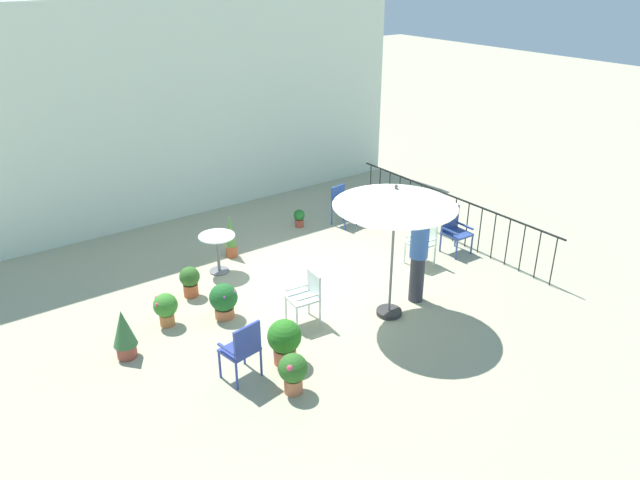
% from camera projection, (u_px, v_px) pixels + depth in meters
% --- Properties ---
extents(ground_plane, '(60.00, 60.00, 0.00)m').
position_uv_depth(ground_plane, '(311.00, 285.00, 11.42)').
color(ground_plane, '#A8A484').
extents(villa_facade, '(11.15, 0.30, 4.91)m').
position_uv_depth(villa_facade, '(193.00, 110.00, 13.83)').
color(villa_facade, silver).
rests_on(villa_facade, ground).
extents(terrace_railing, '(0.03, 5.61, 1.01)m').
position_uv_depth(terrace_railing, '(449.00, 210.00, 13.08)').
color(terrace_railing, black).
rests_on(terrace_railing, ground).
extents(patio_umbrella_0, '(2.02, 2.02, 2.39)m').
position_uv_depth(patio_umbrella_0, '(395.00, 198.00, 9.60)').
color(patio_umbrella_0, '#2D2D2D').
rests_on(patio_umbrella_0, ground).
extents(cafe_table_0, '(0.70, 0.70, 0.78)m').
position_uv_depth(cafe_table_0, '(218.00, 247.00, 11.70)').
color(cafe_table_0, silver).
rests_on(cafe_table_0, ground).
extents(patio_chair_0, '(0.50, 0.52, 0.91)m').
position_uv_depth(patio_chair_0, '(342.00, 203.00, 13.85)').
color(patio_chair_0, '#304DA0').
rests_on(patio_chair_0, ground).
extents(patio_chair_1, '(0.47, 0.45, 0.96)m').
position_uv_depth(patio_chair_1, '(424.00, 238.00, 12.05)').
color(patio_chair_1, white).
rests_on(patio_chair_1, ground).
extents(patio_chair_2, '(0.52, 0.47, 0.90)m').
position_uv_depth(patio_chair_2, '(307.00, 294.00, 10.07)').
color(patio_chair_2, silver).
rests_on(patio_chair_2, ground).
extents(patio_chair_3, '(0.56, 0.51, 0.96)m').
position_uv_depth(patio_chair_3, '(243.00, 347.00, 8.65)').
color(patio_chair_3, '#2F3F94').
rests_on(patio_chair_3, ground).
extents(patio_chair_4, '(0.50, 0.50, 0.95)m').
position_uv_depth(patio_chair_4, '(454.00, 228.00, 12.54)').
color(patio_chair_4, '#314891').
rests_on(patio_chair_4, ground).
extents(potted_plant_0, '(0.26, 0.26, 0.42)m').
position_uv_depth(potted_plant_0, '(299.00, 217.00, 13.84)').
color(potted_plant_0, '#AE4735').
rests_on(potted_plant_0, ground).
extents(potted_plant_1, '(0.41, 0.41, 0.58)m').
position_uv_depth(potted_plant_1, '(166.00, 307.00, 10.06)').
color(potted_plant_1, '#BD723C').
rests_on(potted_plant_1, ground).
extents(potted_plant_2, '(0.24, 0.24, 0.94)m').
position_uv_depth(potted_plant_2, '(231.00, 237.00, 12.36)').
color(potted_plant_2, '#AF5431').
rests_on(potted_plant_2, ground).
extents(potted_plant_3, '(0.37, 0.37, 0.58)m').
position_uv_depth(potted_plant_3, '(190.00, 280.00, 10.94)').
color(potted_plant_3, '#BC5832').
rests_on(potted_plant_3, ground).
extents(potted_plant_4, '(0.48, 0.48, 0.63)m').
position_uv_depth(potted_plant_4, '(224.00, 300.00, 10.28)').
color(potted_plant_4, '#C46C43').
rests_on(potted_plant_4, ground).
extents(potted_plant_5, '(0.45, 0.46, 0.62)m').
position_uv_depth(potted_plant_5, '(381.00, 209.00, 14.00)').
color(potted_plant_5, '#D1604B').
rests_on(potted_plant_5, ground).
extents(potted_plant_6, '(0.37, 0.37, 0.83)m').
position_uv_depth(potted_plant_6, '(124.00, 333.00, 9.20)').
color(potted_plant_6, '#994738').
rests_on(potted_plant_6, ground).
extents(potted_plant_7, '(0.52, 0.52, 0.73)m').
position_uv_depth(potted_plant_7, '(284.00, 340.00, 9.09)').
color(potted_plant_7, '#D06C4B').
rests_on(potted_plant_7, ground).
extents(potted_plant_8, '(0.42, 0.42, 0.62)m').
position_uv_depth(potted_plant_8, '(293.00, 371.00, 8.47)').
color(potted_plant_8, '#BE6D47').
rests_on(potted_plant_8, ground).
extents(standing_person, '(0.36, 0.36, 1.79)m').
position_uv_depth(standing_person, '(419.00, 254.00, 10.56)').
color(standing_person, '#33333D').
rests_on(standing_person, ground).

